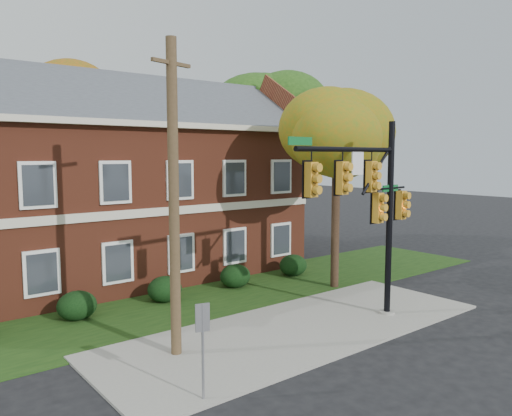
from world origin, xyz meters
TOP-DOWN VIEW (x-y plane):
  - ground at (0.00, 0.00)m, footprint 120.00×120.00m
  - sidewalk at (0.00, 1.00)m, footprint 14.00×5.00m
  - grass_strip at (0.00, 6.00)m, footprint 30.00×6.00m
  - apartment_building at (-2.00, 11.95)m, footprint 18.80×8.80m
  - hedge_left at (-5.50, 6.70)m, footprint 1.40×1.26m
  - hedge_center at (-2.00, 6.70)m, footprint 1.40×1.26m
  - hedge_right at (1.50, 6.70)m, footprint 1.40×1.26m
  - hedge_far_right at (5.00, 6.70)m, footprint 1.40×1.26m
  - tree_near_right at (5.22, 3.87)m, footprint 4.50×4.25m
  - tree_right_rear at (9.31, 12.81)m, footprint 6.30×5.95m
  - tree_far_rear at (-0.66, 19.79)m, footprint 6.84×6.46m
  - traffic_signal at (2.31, 0.01)m, footprint 6.31×0.78m
  - utility_pole at (-4.34, 1.66)m, footprint 1.39×0.46m
  - sign_post at (-5.21, -1.15)m, footprint 0.35×0.14m

SIDE VIEW (x-z plane):
  - ground at x=0.00m, z-range 0.00..0.00m
  - grass_strip at x=0.00m, z-range 0.00..0.04m
  - sidewalk at x=0.00m, z-range 0.00..0.08m
  - hedge_left at x=-5.50m, z-range 0.00..1.05m
  - hedge_center at x=-2.00m, z-range 0.00..1.05m
  - hedge_right at x=1.50m, z-range 0.00..1.05m
  - hedge_far_right at x=5.00m, z-range 0.00..1.05m
  - sign_post at x=-5.21m, z-range 0.43..2.84m
  - traffic_signal at x=2.31m, z-range 0.85..7.90m
  - utility_pole at x=-4.34m, z-range 0.07..9.17m
  - apartment_building at x=-2.00m, z-range 0.12..9.86m
  - tree_near_right at x=5.22m, z-range 2.38..10.96m
  - tree_right_rear at x=9.31m, z-range 2.81..13.43m
  - tree_far_rear at x=-0.66m, z-range 3.08..14.60m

